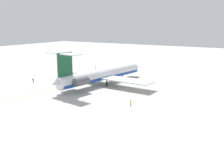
% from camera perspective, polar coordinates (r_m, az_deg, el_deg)
% --- Properties ---
extents(ground, '(323.12, 323.12, 0.00)m').
position_cam_1_polar(ground, '(98.98, -3.69, -0.39)').
color(ground, '#B7B5AD').
extents(main_jetliner, '(43.04, 38.18, 12.56)m').
position_cam_1_polar(main_jetliner, '(88.68, -2.71, 0.45)').
color(main_jetliner, silver).
rests_on(main_jetliner, ground).
extents(ground_crew_near_nose, '(0.39, 0.29, 1.79)m').
position_cam_1_polar(ground_crew_near_nose, '(114.07, -0.04, 1.83)').
color(ground_crew_near_nose, black).
rests_on(ground_crew_near_nose, ground).
extents(ground_crew_near_tail, '(0.44, 0.29, 1.80)m').
position_cam_1_polar(ground_crew_near_tail, '(95.70, -17.16, -0.62)').
color(ground_crew_near_tail, black).
rests_on(ground_crew_near_tail, ground).
extents(ground_crew_portside, '(0.38, 0.27, 1.67)m').
position_cam_1_polar(ground_crew_portside, '(66.16, 4.21, -5.61)').
color(ground_crew_portside, black).
rests_on(ground_crew_portside, ground).
extents(ground_crew_starboard, '(0.42, 0.26, 1.65)m').
position_cam_1_polar(ground_crew_starboard, '(120.97, -3.67, 2.33)').
color(ground_crew_starboard, black).
rests_on(ground_crew_starboard, ground).
extents(safety_cone_nose, '(0.40, 0.40, 0.55)m').
position_cam_1_polar(safety_cone_nose, '(116.49, -1.64, 1.60)').
color(safety_cone_nose, '#EA590F').
rests_on(safety_cone_nose, ground).
extents(safety_cone_wingtip, '(0.40, 0.40, 0.55)m').
position_cam_1_polar(safety_cone_wingtip, '(118.84, -2.58, 1.80)').
color(safety_cone_wingtip, '#EA590F').
rests_on(safety_cone_wingtip, ground).
extents(taxiway_centreline, '(82.37, 6.81, 0.01)m').
position_cam_1_polar(taxiway_centreline, '(95.09, -6.40, -0.94)').
color(taxiway_centreline, gold).
rests_on(taxiway_centreline, ground).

